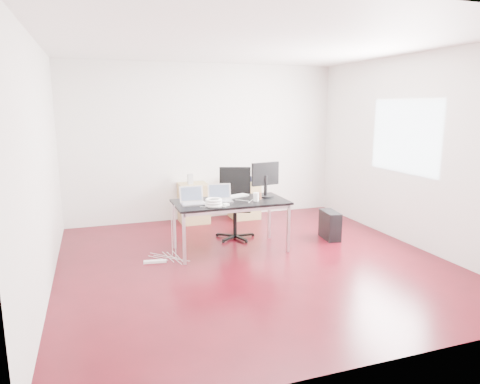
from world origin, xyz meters
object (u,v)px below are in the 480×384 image
object	(u,v)px
office_chair	(235,200)
pc_tower	(330,225)
filing_cabinet_left	(194,203)
desk	(231,205)
filing_cabinet_right	(244,199)

from	to	relation	value
office_chair	pc_tower	distance (m)	1.54
filing_cabinet_left	pc_tower	world-z (taller)	filing_cabinet_left
desk	office_chair	world-z (taller)	office_chair
desk	pc_tower	world-z (taller)	desk
office_chair	filing_cabinet_left	distance (m)	1.19
filing_cabinet_left	pc_tower	xyz separation A→B (m)	(1.80, -1.67, -0.13)
office_chair	filing_cabinet_right	size ratio (longest dim) A/B	1.54
pc_tower	filing_cabinet_right	bearing A→B (deg)	123.91
desk	pc_tower	bearing A→B (deg)	0.41
office_chair	filing_cabinet_left	xyz separation A→B (m)	(-0.42, 1.09, -0.26)
desk	filing_cabinet_right	distance (m)	1.89
office_chair	filing_cabinet_right	world-z (taller)	office_chair
desk	filing_cabinet_left	world-z (taller)	desk
office_chair	pc_tower	world-z (taller)	office_chair
office_chair	filing_cabinet_right	xyz separation A→B (m)	(0.54, 1.09, -0.26)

